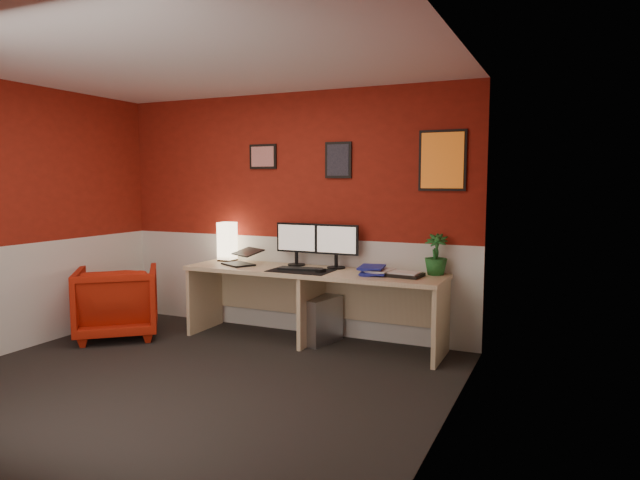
{
  "coord_description": "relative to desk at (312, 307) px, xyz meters",
  "views": [
    {
      "loc": [
        2.72,
        -3.46,
        1.58
      ],
      "look_at": [
        0.6,
        1.21,
        1.05
      ],
      "focal_mm": 31.41,
      "sensor_mm": 36.0,
      "label": 1
    }
  ],
  "objects": [
    {
      "name": "mouse",
      "position": [
        0.15,
        -0.11,
        0.39
      ],
      "size": [
        0.07,
        0.11,
        0.03
      ],
      "primitive_type": "cube",
      "rotation": [
        0.0,
        0.0,
        -0.16
      ],
      "color": "black",
      "rests_on": "desk_mat"
    },
    {
      "name": "ground",
      "position": [
        -0.42,
        -1.41,
        -0.36
      ],
      "size": [
        4.0,
        3.5,
        0.01
      ],
      "primitive_type": "cube",
      "color": "black",
      "rests_on": "ground"
    },
    {
      "name": "zen_tray",
      "position": [
        0.91,
        0.01,
        0.38
      ],
      "size": [
        0.37,
        0.28,
        0.03
      ],
      "primitive_type": "cube",
      "rotation": [
        0.0,
        0.0,
        -0.08
      ],
      "color": "black",
      "rests_on": "desk"
    },
    {
      "name": "shoji_lamp",
      "position": [
        -1.1,
        0.19,
        0.56
      ],
      "size": [
        0.16,
        0.16,
        0.4
      ],
      "primitive_type": "cube",
      "color": "#FFE5B2",
      "rests_on": "desk"
    },
    {
      "name": "desk_mat",
      "position": [
        -0.07,
        -0.1,
        0.37
      ],
      "size": [
        0.6,
        0.38,
        0.01
      ],
      "primitive_type": "cube",
      "color": "black",
      "rests_on": "desk"
    },
    {
      "name": "wall_left",
      "position": [
        -2.42,
        -1.41,
        0.89
      ],
      "size": [
        0.01,
        3.5,
        2.5
      ],
      "primitive_type": "cube",
      "color": "maroon",
      "rests_on": "ground"
    },
    {
      "name": "art_center",
      "position": [
        0.14,
        0.33,
        1.44
      ],
      "size": [
        0.28,
        0.02,
        0.36
      ],
      "primitive_type": "cube",
      "color": "black",
      "rests_on": "wall_back"
    },
    {
      "name": "potted_plant",
      "position": [
        1.16,
        0.22,
        0.55
      ],
      "size": [
        0.22,
        0.22,
        0.38
      ],
      "primitive_type": "imported",
      "rotation": [
        0.0,
        0.0,
        0.05
      ],
      "color": "#19591E",
      "rests_on": "desk"
    },
    {
      "name": "desk",
      "position": [
        0.0,
        0.0,
        0.0
      ],
      "size": [
        2.6,
        0.65,
        0.73
      ],
      "primitive_type": "cube",
      "color": "tan",
      "rests_on": "ground"
    },
    {
      "name": "armchair",
      "position": [
        -1.92,
        -0.61,
        -0.0
      ],
      "size": [
        1.11,
        1.11,
        0.73
      ],
      "primitive_type": "imported",
      "rotation": [
        0.0,
        0.0,
        3.84
      ],
      "color": "#AD1A07",
      "rests_on": "ground"
    },
    {
      "name": "book_middle",
      "position": [
        0.59,
        0.02,
        0.4
      ],
      "size": [
        0.23,
        0.3,
        0.02
      ],
      "primitive_type": "imported",
      "rotation": [
        0.0,
        0.0,
        -0.1
      ],
      "color": "silver",
      "rests_on": "book_bottom"
    },
    {
      "name": "laptop",
      "position": [
        -0.82,
        -0.03,
        0.47
      ],
      "size": [
        0.4,
        0.36,
        0.22
      ],
      "primitive_type": "cube",
      "rotation": [
        0.0,
        0.0,
        -0.5
      ],
      "color": "black",
      "rests_on": "desk"
    },
    {
      "name": "wainscot_right",
      "position": [
        1.57,
        -1.41,
        0.14
      ],
      "size": [
        0.01,
        3.5,
        1.0
      ],
      "primitive_type": "cube",
      "color": "silver",
      "rests_on": "ground"
    },
    {
      "name": "book_top",
      "position": [
        0.51,
        -0.02,
        0.43
      ],
      "size": [
        0.27,
        0.33,
        0.03
      ],
      "primitive_type": "imported",
      "rotation": [
        0.0,
        0.0,
        0.15
      ],
      "color": "#22289D",
      "rests_on": "book_middle"
    },
    {
      "name": "book_bottom",
      "position": [
        0.52,
        -0.03,
        0.38
      ],
      "size": [
        0.3,
        0.36,
        0.03
      ],
      "primitive_type": "imported",
      "rotation": [
        0.0,
        0.0,
        0.2
      ],
      "color": "#22289D",
      "rests_on": "desk"
    },
    {
      "name": "monitor_left",
      "position": [
        -0.27,
        0.21,
        0.66
      ],
      "size": [
        0.45,
        0.06,
        0.58
      ],
      "primitive_type": "cube",
      "color": "black",
      "rests_on": "desk"
    },
    {
      "name": "ceiling",
      "position": [
        -0.42,
        -1.41,
        2.13
      ],
      "size": [
        4.0,
        3.5,
        0.01
      ],
      "primitive_type": "cube",
      "color": "white",
      "rests_on": "ground"
    },
    {
      "name": "art_left",
      "position": [
        -0.73,
        0.33,
        1.49
      ],
      "size": [
        0.32,
        0.02,
        0.26
      ],
      "primitive_type": "cube",
      "color": "red",
      "rests_on": "wall_back"
    },
    {
      "name": "art_right",
      "position": [
        1.18,
        0.33,
        1.42
      ],
      "size": [
        0.44,
        0.02,
        0.56
      ],
      "primitive_type": "cube",
      "color": "orange",
      "rests_on": "wall_back"
    },
    {
      "name": "wainscot_back",
      "position": [
        -0.42,
        0.34,
        0.14
      ],
      "size": [
        4.0,
        0.01,
        1.0
      ],
      "primitive_type": "cube",
      "color": "silver",
      "rests_on": "ground"
    },
    {
      "name": "monitor_right",
      "position": [
        0.18,
        0.19,
        0.66
      ],
      "size": [
        0.45,
        0.06,
        0.58
      ],
      "primitive_type": "cube",
      "color": "black",
      "rests_on": "desk"
    },
    {
      "name": "wall_back",
      "position": [
        -0.42,
        0.34,
        0.89
      ],
      "size": [
        4.0,
        0.01,
        2.5
      ],
      "primitive_type": "cube",
      "color": "maroon",
      "rests_on": "ground"
    },
    {
      "name": "wall_right",
      "position": [
        1.58,
        -1.41,
        0.89
      ],
      "size": [
        0.01,
        3.5,
        2.5
      ],
      "primitive_type": "cube",
      "color": "maroon",
      "rests_on": "ground"
    },
    {
      "name": "pc_tower",
      "position": [
        0.08,
        0.06,
        -0.14
      ],
      "size": [
        0.29,
        0.48,
        0.45
      ],
      "primitive_type": "cube",
      "rotation": [
        0.0,
        0.0,
        -0.22
      ],
      "color": "#99999E",
      "rests_on": "ground"
    },
    {
      "name": "wainscot_left",
      "position": [
        -2.42,
        -1.41,
        0.14
      ],
      "size": [
        0.01,
        3.5,
        1.0
      ],
      "primitive_type": "cube",
      "color": "silver",
      "rests_on": "ground"
    },
    {
      "name": "keyboard",
      "position": [
        -0.1,
        -0.06,
        0.38
      ],
      "size": [
        0.44,
        0.2,
        0.02
      ],
      "primitive_type": "cube",
      "rotation": [
        0.0,
        0.0,
        0.15
      ],
      "color": "black",
      "rests_on": "desk_mat"
    }
  ]
}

